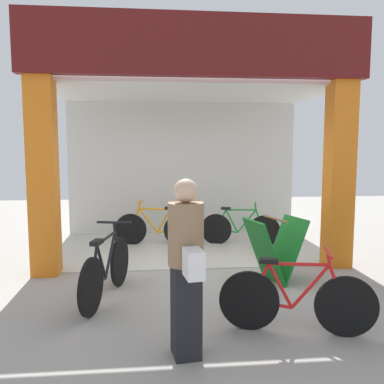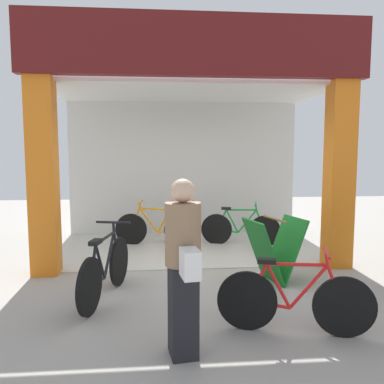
% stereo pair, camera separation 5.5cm
% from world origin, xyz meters
% --- Properties ---
extents(ground_plane, '(17.86, 17.86, 0.00)m').
position_xyz_m(ground_plane, '(0.00, 0.00, 0.00)').
color(ground_plane, '#9E9991').
rests_on(ground_plane, ground).
extents(shop_facade, '(5.13, 3.08, 3.82)m').
position_xyz_m(shop_facade, '(0.00, 1.35, 2.02)').
color(shop_facade, beige).
rests_on(shop_facade, ground).
extents(bicycle_inside_0, '(1.57, 0.43, 0.87)m').
position_xyz_m(bicycle_inside_0, '(-0.62, 1.64, 0.35)').
color(bicycle_inside_0, black).
rests_on(bicycle_inside_0, ground).
extents(bicycle_inside_1, '(1.49, 0.52, 0.85)m').
position_xyz_m(bicycle_inside_1, '(1.01, 1.49, 0.34)').
color(bicycle_inside_1, black).
rests_on(bicycle_inside_1, ground).
extents(bicycle_parked_0, '(0.53, 1.67, 0.94)m').
position_xyz_m(bicycle_parked_0, '(-1.25, -1.11, 0.38)').
color(bicycle_parked_0, black).
rests_on(bicycle_parked_0, ground).
extents(bicycle_parked_1, '(1.55, 0.52, 0.88)m').
position_xyz_m(bicycle_parked_1, '(0.79, -2.25, 0.35)').
color(bicycle_parked_1, black).
rests_on(bicycle_parked_1, ground).
extents(sandwich_board_sign, '(0.88, 0.77, 0.93)m').
position_xyz_m(sandwich_board_sign, '(1.05, -0.65, 0.46)').
color(sandwich_board_sign, '#197226').
rests_on(sandwich_board_sign, ground).
extents(pedestrian_0, '(0.36, 0.61, 1.63)m').
position_xyz_m(pedestrian_0, '(-0.37, -2.61, 0.84)').
color(pedestrian_0, black).
rests_on(pedestrian_0, ground).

